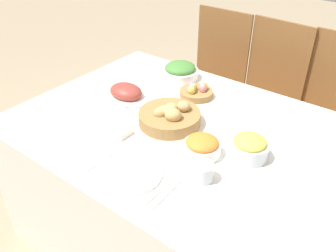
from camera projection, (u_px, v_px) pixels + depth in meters
The scene contains 17 objects.
ground_plane at pixel (181, 235), 2.10m from camera, with size 12.00×12.00×0.00m, color tan.
dining_table at pixel (183, 187), 1.89m from camera, with size 1.61×1.16×0.77m.
chair_far_right at pixel (326, 113), 2.22m from camera, with size 0.44×0.44×1.02m.
chair_far_center at pixel (265, 94), 2.43m from camera, with size 0.45×0.45×1.02m.
chair_far_left at pixel (212, 78), 2.64m from camera, with size 0.42×0.42×1.02m.
bread_basket at pixel (170, 117), 1.68m from camera, with size 0.30×0.30×0.11m.
egg_basket at pixel (196, 92), 1.91m from camera, with size 0.18×0.18×0.08m.
ham_platter at pixel (126, 93), 1.91m from camera, with size 0.29×0.21×0.08m.
carrot_bowl at pixel (202, 146), 1.49m from camera, with size 0.16×0.16×0.08m.
green_salad_bowl at pixel (180, 71), 2.09m from camera, with size 0.21×0.21×0.10m.
pineapple_bowl at pixel (249, 147), 1.46m from camera, with size 0.16×0.16×0.10m.
dinner_plate at pixel (131, 173), 1.39m from camera, with size 0.25×0.25×0.01m.
fork at pixel (104, 159), 1.47m from camera, with size 0.02×0.18×0.00m.
knife at pixel (161, 190), 1.32m from camera, with size 0.02×0.18×0.00m.
spoon at pixel (167, 194), 1.30m from camera, with size 0.02×0.18×0.00m.
drinking_cup at pixel (203, 172), 1.35m from camera, with size 0.08×0.08×0.07m.
butter_dish at pixel (117, 130), 1.63m from camera, with size 0.13×0.08×0.03m.
Camera 1 is at (0.78, -1.15, 1.70)m, focal length 38.00 mm.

